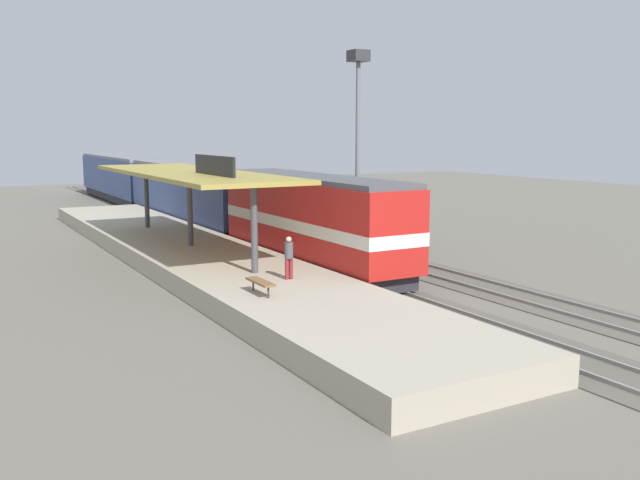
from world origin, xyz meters
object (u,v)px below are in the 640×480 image
at_px(passenger_carriage_rear, 119,177).
at_px(freight_car, 333,212).
at_px(locomotive, 312,221).
at_px(passenger_carriage_front, 190,194).
at_px(light_mast, 358,104).
at_px(person_waiting, 289,255).
at_px(platform_bench, 261,282).

bearing_deg(passenger_carriage_rear, freight_car, -82.06).
bearing_deg(locomotive, passenger_carriage_front, 90.00).
height_order(passenger_carriage_rear, light_mast, light_mast).
bearing_deg(person_waiting, platform_bench, -138.61).
relative_size(passenger_carriage_front, freight_car, 1.67).
bearing_deg(freight_car, light_mast, 36.79).
xyz_separation_m(platform_bench, freight_car, (10.60, 12.85, 0.63)).
bearing_deg(locomotive, freight_car, 51.58).
xyz_separation_m(platform_bench, light_mast, (13.80, 15.24, 7.05)).
relative_size(passenger_carriage_front, passenger_carriage_rear, 1.00).
relative_size(locomotive, passenger_carriage_rear, 0.72).
relative_size(locomotive, freight_car, 1.20).
bearing_deg(passenger_carriage_rear, light_mast, -75.70).
relative_size(passenger_carriage_rear, person_waiting, 11.70).
distance_m(passenger_carriage_rear, freight_car, 33.32).
xyz_separation_m(light_mast, person_waiting, (-11.74, -13.43, -6.54)).
height_order(passenger_carriage_front, passenger_carriage_rear, same).
bearing_deg(light_mast, freight_car, -143.21).
bearing_deg(light_mast, passenger_carriage_rear, 104.30).
bearing_deg(locomotive, light_mast, 46.41).
height_order(locomotive, light_mast, light_mast).
height_order(platform_bench, locomotive, locomotive).
distance_m(locomotive, light_mast, 12.80).
xyz_separation_m(locomotive, freight_car, (4.60, 5.80, -0.44)).
relative_size(locomotive, person_waiting, 8.44).
xyz_separation_m(platform_bench, passenger_carriage_front, (6.00, 25.05, 0.97)).
relative_size(platform_bench, light_mast, 0.15).
distance_m(locomotive, person_waiting, 6.57).
height_order(light_mast, person_waiting, light_mast).
height_order(platform_bench, light_mast, light_mast).
bearing_deg(light_mast, person_waiting, -131.17).
relative_size(platform_bench, person_waiting, 0.99).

